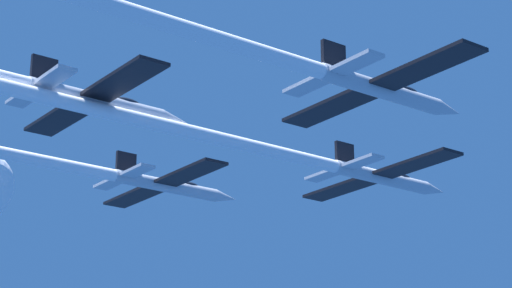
% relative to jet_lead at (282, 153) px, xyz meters
% --- Properties ---
extents(jet_lead, '(20.75, 53.25, 3.44)m').
position_rel_jet_lead_xyz_m(jet_lead, '(0.00, 0.00, 0.00)').
color(jet_lead, '#B2BAC6').
extents(jet_left_wing, '(20.75, 57.83, 3.44)m').
position_rel_jet_lead_xyz_m(jet_left_wing, '(-17.27, -17.20, 0.49)').
color(jet_left_wing, '#B2BAC6').
extents(jet_right_wing, '(20.75, 51.77, 3.44)m').
position_rel_jet_lead_xyz_m(jet_right_wing, '(17.20, -15.89, 0.20)').
color(jet_right_wing, '#B2BAC6').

